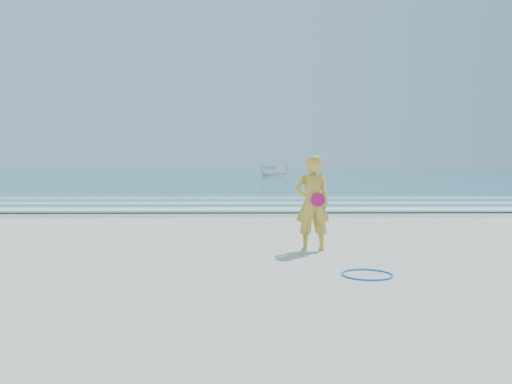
{
  "coord_description": "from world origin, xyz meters",
  "views": [
    {
      "loc": [
        0.09,
        -7.81,
        1.62
      ],
      "look_at": [
        0.22,
        4.0,
        1.0
      ],
      "focal_mm": 35.0,
      "sensor_mm": 36.0,
      "label": 1
    }
  ],
  "objects": [
    {
      "name": "ground",
      "position": [
        0.0,
        0.0,
        0.0
      ],
      "size": [
        400.0,
        400.0,
        0.0
      ],
      "primitive_type": "plane",
      "color": "silver",
      "rests_on": "ground"
    },
    {
      "name": "wet_sand",
      "position": [
        0.0,
        9.0,
        0.0
      ],
      "size": [
        400.0,
        2.4,
        0.0
      ],
      "primitive_type": "cube",
      "color": "#B2A893",
      "rests_on": "ground"
    },
    {
      "name": "ocean",
      "position": [
        0.0,
        105.0,
        0.02
      ],
      "size": [
        400.0,
        190.0,
        0.04
      ],
      "primitive_type": "cube",
      "color": "#19727F",
      "rests_on": "ground"
    },
    {
      "name": "shallow",
      "position": [
        0.0,
        14.0,
        0.04
      ],
      "size": [
        400.0,
        10.0,
        0.01
      ],
      "primitive_type": "cube",
      "color": "#59B7AD",
      "rests_on": "ocean"
    },
    {
      "name": "foam_near",
      "position": [
        0.0,
        10.3,
        0.05
      ],
      "size": [
        400.0,
        1.4,
        0.01
      ],
      "primitive_type": "cube",
      "color": "white",
      "rests_on": "shallow"
    },
    {
      "name": "foam_mid",
      "position": [
        0.0,
        13.2,
        0.05
      ],
      "size": [
        400.0,
        0.9,
        0.01
      ],
      "primitive_type": "cube",
      "color": "white",
      "rests_on": "shallow"
    },
    {
      "name": "foam_far",
      "position": [
        0.0,
        16.5,
        0.05
      ],
      "size": [
        400.0,
        0.6,
        0.01
      ],
      "primitive_type": "cube",
      "color": "white",
      "rests_on": "shallow"
    },
    {
      "name": "hoop",
      "position": [
        1.82,
        -0.53,
        0.01
      ],
      "size": [
        0.88,
        0.88,
        0.03
      ],
      "primitive_type": "torus",
      "rotation": [
        0.0,
        0.0,
        0.18
      ],
      "color": "#0D76EE",
      "rests_on": "ground"
    },
    {
      "name": "boat",
      "position": [
        3.88,
        70.01,
        0.98
      ],
      "size": [
        5.2,
        3.59,
        1.88
      ],
      "primitive_type": "imported",
      "rotation": [
        0.0,
        0.0,
        1.17
      ],
      "color": "silver",
      "rests_on": "ocean"
    },
    {
      "name": "buoy",
      "position": [
        10.58,
        66.93,
        0.26
      ],
      "size": [
        0.43,
        0.43,
        0.43
      ],
      "primitive_type": "sphere",
      "color": "black",
      "rests_on": "ocean"
    },
    {
      "name": "woman",
      "position": [
        1.28,
        1.68,
        0.91
      ],
      "size": [
        0.7,
        0.5,
        1.82
      ],
      "color": "gold",
      "rests_on": "ground"
    }
  ]
}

